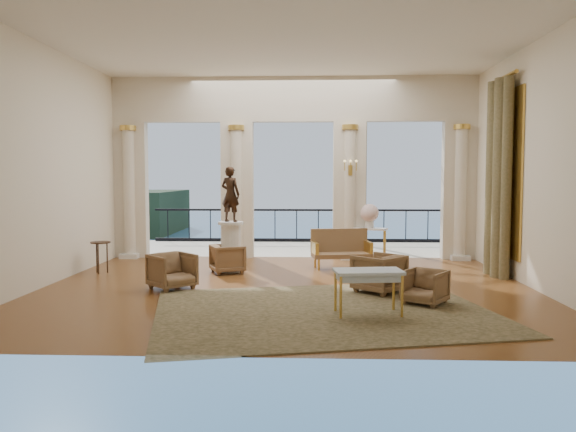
{
  "coord_description": "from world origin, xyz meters",
  "views": [
    {
      "loc": [
        0.44,
        -10.19,
        2.04
      ],
      "look_at": [
        0.0,
        0.6,
        1.29
      ],
      "focal_mm": 35.0,
      "sensor_mm": 36.0,
      "label": 1
    }
  ],
  "objects_px": {
    "armchair_c": "(379,271)",
    "armchair_a": "(172,269)",
    "settee": "(341,249)",
    "side_table": "(101,246)",
    "statue": "(230,194)",
    "console_table": "(369,233)",
    "armchair_d": "(228,257)",
    "armchair_b": "(425,285)",
    "pedestal": "(231,247)",
    "game_table": "(368,275)"
  },
  "relations": [
    {
      "from": "settee",
      "to": "side_table",
      "type": "bearing_deg",
      "value": -179.79
    },
    {
      "from": "game_table",
      "to": "console_table",
      "type": "relative_size",
      "value": 1.17
    },
    {
      "from": "settee",
      "to": "pedestal",
      "type": "relative_size",
      "value": 1.29
    },
    {
      "from": "game_table",
      "to": "console_table",
      "type": "bearing_deg",
      "value": 76.68
    },
    {
      "from": "armchair_d",
      "to": "statue",
      "type": "distance_m",
      "value": 1.35
    },
    {
      "from": "armchair_b",
      "to": "armchair_d",
      "type": "distance_m",
      "value": 4.57
    },
    {
      "from": "pedestal",
      "to": "armchair_c",
      "type": "bearing_deg",
      "value": -36.44
    },
    {
      "from": "game_table",
      "to": "side_table",
      "type": "relative_size",
      "value": 1.55
    },
    {
      "from": "console_table",
      "to": "armchair_d",
      "type": "bearing_deg",
      "value": -123.99
    },
    {
      "from": "side_table",
      "to": "statue",
      "type": "bearing_deg",
      "value": 7.99
    },
    {
      "from": "armchair_c",
      "to": "game_table",
      "type": "distance_m",
      "value": 1.68
    },
    {
      "from": "armchair_d",
      "to": "pedestal",
      "type": "height_order",
      "value": "pedestal"
    },
    {
      "from": "console_table",
      "to": "pedestal",
      "type": "bearing_deg",
      "value": -126.71
    },
    {
      "from": "armchair_b",
      "to": "side_table",
      "type": "xyz_separation_m",
      "value": [
        -6.27,
        2.67,
        0.27
      ]
    },
    {
      "from": "armchair_c",
      "to": "armchair_d",
      "type": "height_order",
      "value": "armchair_c"
    },
    {
      "from": "armchair_b",
      "to": "pedestal",
      "type": "xyz_separation_m",
      "value": [
        -3.55,
        3.05,
        0.21
      ]
    },
    {
      "from": "armchair_a",
      "to": "armchair_d",
      "type": "height_order",
      "value": "armchair_a"
    },
    {
      "from": "pedestal",
      "to": "console_table",
      "type": "xyz_separation_m",
      "value": [
        3.17,
        1.75,
        0.14
      ]
    },
    {
      "from": "game_table",
      "to": "statue",
      "type": "height_order",
      "value": "statue"
    },
    {
      "from": "settee",
      "to": "side_table",
      "type": "height_order",
      "value": "settee"
    },
    {
      "from": "armchair_c",
      "to": "statue",
      "type": "xyz_separation_m",
      "value": [
        -2.93,
        2.16,
        1.29
      ]
    },
    {
      "from": "armchair_b",
      "to": "console_table",
      "type": "distance_m",
      "value": 4.83
    },
    {
      "from": "armchair_a",
      "to": "armchair_d",
      "type": "bearing_deg",
      "value": 22.83
    },
    {
      "from": "armchair_b",
      "to": "side_table",
      "type": "bearing_deg",
      "value": -167.72
    },
    {
      "from": "armchair_b",
      "to": "statue",
      "type": "xyz_separation_m",
      "value": [
        -3.55,
        3.05,
        1.36
      ]
    },
    {
      "from": "armchair_b",
      "to": "armchair_d",
      "type": "bearing_deg",
      "value": 177.11
    },
    {
      "from": "settee",
      "to": "game_table",
      "type": "relative_size",
      "value": 1.33
    },
    {
      "from": "armchair_c",
      "to": "settee",
      "type": "bearing_deg",
      "value": -125.84
    },
    {
      "from": "side_table",
      "to": "console_table",
      "type": "bearing_deg",
      "value": 19.92
    },
    {
      "from": "game_table",
      "to": "statue",
      "type": "distance_m",
      "value": 4.7
    },
    {
      "from": "armchair_c",
      "to": "statue",
      "type": "relative_size",
      "value": 0.64
    },
    {
      "from": "armchair_d",
      "to": "armchair_a",
      "type": "bearing_deg",
      "value": 133.58
    },
    {
      "from": "settee",
      "to": "game_table",
      "type": "distance_m",
      "value": 4.38
    },
    {
      "from": "statue",
      "to": "armchair_d",
      "type": "bearing_deg",
      "value": 104.11
    },
    {
      "from": "pedestal",
      "to": "side_table",
      "type": "distance_m",
      "value": 2.74
    },
    {
      "from": "armchair_d",
      "to": "game_table",
      "type": "distance_m",
      "value": 4.42
    },
    {
      "from": "armchair_b",
      "to": "statue",
      "type": "bearing_deg",
      "value": 174.71
    },
    {
      "from": "statue",
      "to": "pedestal",
      "type": "bearing_deg",
      "value": -67.07
    },
    {
      "from": "statue",
      "to": "console_table",
      "type": "height_order",
      "value": "statue"
    },
    {
      "from": "armchair_c",
      "to": "pedestal",
      "type": "relative_size",
      "value": 0.71
    },
    {
      "from": "settee",
      "to": "console_table",
      "type": "xyz_separation_m",
      "value": [
        0.76,
        1.16,
        0.23
      ]
    },
    {
      "from": "armchair_b",
      "to": "armchair_c",
      "type": "relative_size",
      "value": 0.82
    },
    {
      "from": "armchair_d",
      "to": "pedestal",
      "type": "relative_size",
      "value": 0.62
    },
    {
      "from": "statue",
      "to": "side_table",
      "type": "distance_m",
      "value": 2.95
    },
    {
      "from": "armchair_b",
      "to": "console_table",
      "type": "xyz_separation_m",
      "value": [
        -0.39,
        4.8,
        0.35
      ]
    },
    {
      "from": "armchair_d",
      "to": "game_table",
      "type": "relative_size",
      "value": 0.64
    },
    {
      "from": "armchair_c",
      "to": "armchair_a",
      "type": "bearing_deg",
      "value": -49.39
    },
    {
      "from": "game_table",
      "to": "pedestal",
      "type": "relative_size",
      "value": 0.97
    },
    {
      "from": "settee",
      "to": "console_table",
      "type": "distance_m",
      "value": 1.4
    },
    {
      "from": "armchair_b",
      "to": "armchair_c",
      "type": "bearing_deg",
      "value": 160.62
    }
  ]
}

